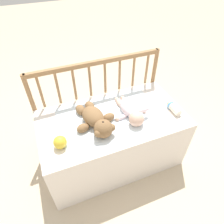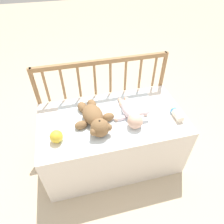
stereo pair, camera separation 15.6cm
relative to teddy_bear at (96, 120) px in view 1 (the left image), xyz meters
The scene contains 8 objects.
ground_plane 0.61m from the teddy_bear, 11.52° to the left, with size 12.00×12.00×0.00m, color #C6B293.
crib_mattress 0.36m from the teddy_bear, 11.52° to the left, with size 1.17×0.64×0.53m.
crib_rail 0.40m from the teddy_bear, 68.57° to the left, with size 1.17×0.04×0.87m.
blanket 0.15m from the teddy_bear, 17.97° to the left, with size 0.81×0.53×0.01m.
teddy_bear is the anchor object (origin of this frame).
baby 0.29m from the teddy_bear, ahead, with size 0.29×0.39×0.12m.
toy_ball 0.31m from the teddy_bear, 160.23° to the right, with size 0.09×0.09×0.09m.
baby_bottle 0.65m from the teddy_bear, ahead, with size 0.06×0.16×0.06m.
Camera 1 is at (-0.42, -1.06, 1.65)m, focal length 32.00 mm.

